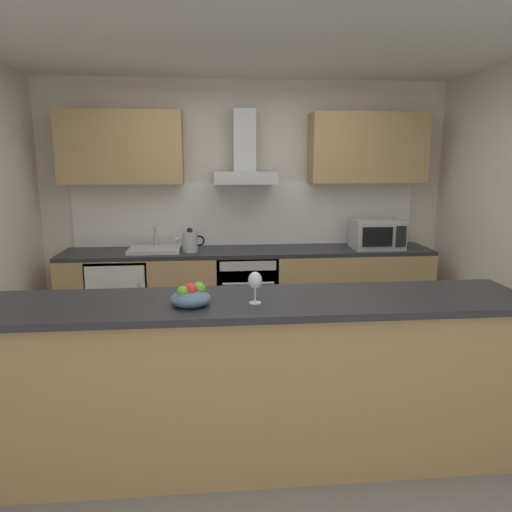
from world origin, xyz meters
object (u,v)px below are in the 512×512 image
object	(u,v)px
oven	(246,292)
wine_glass	(255,282)
refrigerator	(122,299)
fruit_bowl	(191,297)
kettle	(190,241)
range_hood	(244,160)
sink	(155,249)
microwave	(377,234)

from	to	relation	value
oven	wine_glass	size ratio (longest dim) A/B	4.50
refrigerator	fruit_bowl	world-z (taller)	fruit_bowl
fruit_bowl	kettle	bearing A→B (deg)	92.33
range_hood	kettle	bearing A→B (deg)	-163.50
wine_glass	fruit_bowl	xyz separation A→B (m)	(-0.35, 0.00, -0.08)
oven	fruit_bowl	distance (m)	2.34
sink	wine_glass	distance (m)	2.37
sink	kettle	world-z (taller)	sink
microwave	kettle	bearing A→B (deg)	-179.82
oven	wine_glass	world-z (taller)	wine_glass
oven	refrigerator	world-z (taller)	oven
microwave	range_hood	distance (m)	1.54
range_hood	fruit_bowl	xyz separation A→B (m)	(-0.46, -2.34, -0.73)
sink	kettle	distance (m)	0.36
microwave	oven	bearing A→B (deg)	178.81
refrigerator	fruit_bowl	xyz separation A→B (m)	(0.78, -2.21, 0.64)
oven	kettle	size ratio (longest dim) A/B	2.77
sink	range_hood	bearing A→B (deg)	7.48
oven	wine_glass	distance (m)	2.32
oven	refrigerator	size ratio (longest dim) A/B	0.94
wine_glass	kettle	bearing A→B (deg)	101.33
range_hood	fruit_bowl	bearing A→B (deg)	-101.16
microwave	range_hood	size ratio (longest dim) A/B	0.69
refrigerator	oven	bearing A→B (deg)	0.13
refrigerator	wine_glass	xyz separation A→B (m)	(1.13, -2.22, 0.72)
sink	range_hood	world-z (taller)	range_hood
wine_glass	oven	bearing A→B (deg)	87.07
wine_glass	microwave	bearing A→B (deg)	56.36
microwave	sink	size ratio (longest dim) A/B	1.00
refrigerator	kettle	size ratio (longest dim) A/B	2.94
sink	fruit_bowl	size ratio (longest dim) A/B	2.27
microwave	sink	bearing A→B (deg)	179.01
sink	fruit_bowl	distance (m)	2.27
microwave	kettle	world-z (taller)	microwave
microwave	range_hood	bearing A→B (deg)	173.32
refrigerator	range_hood	world-z (taller)	range_hood
microwave	wine_glass	size ratio (longest dim) A/B	2.81
oven	wine_glass	bearing A→B (deg)	-92.93
oven	range_hood	size ratio (longest dim) A/B	1.11
oven	kettle	bearing A→B (deg)	-176.50
refrigerator	sink	distance (m)	0.61
refrigerator	range_hood	distance (m)	1.85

